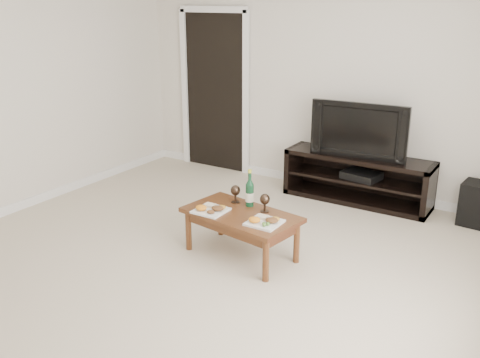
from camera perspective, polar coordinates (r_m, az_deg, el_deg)
name	(u,v)px	position (r m, az deg, el deg)	size (l,w,h in m)	color
floor	(184,279)	(4.57, -5.97, -10.61)	(5.50, 5.50, 0.00)	beige
back_wall	(325,81)	(6.45, 9.08, 10.26)	(5.00, 0.04, 2.60)	silver
doorway	(215,93)	(7.21, -2.67, 9.14)	(0.90, 0.02, 2.05)	black
media_console	(357,179)	(6.24, 12.42, 0.05)	(1.66, 0.45, 0.55)	black
television	(361,129)	(6.08, 12.80, 5.26)	(1.07, 0.14, 0.62)	black
av_receiver	(361,175)	(6.20, 12.82, 0.39)	(0.40, 0.30, 0.08)	black
subwoofer	(477,204)	(6.00, 23.93, -2.44)	(0.30, 0.30, 0.45)	black
coffee_table	(241,234)	(4.84, 0.13, -5.93)	(1.03, 0.56, 0.42)	brown
plate_left	(211,208)	(4.78, -3.14, -3.10)	(0.27, 0.27, 0.07)	white
plate_right	(264,220)	(4.53, 2.62, -4.38)	(0.27, 0.27, 0.07)	white
wine_bottle	(250,188)	(4.85, 1.04, -0.96)	(0.07, 0.07, 0.35)	#0F381F
goblet_left	(235,194)	(4.96, -0.49, -1.60)	(0.09, 0.09, 0.17)	#34261C
goblet_right	(265,203)	(4.75, 2.66, -2.57)	(0.09, 0.09, 0.17)	#34261C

